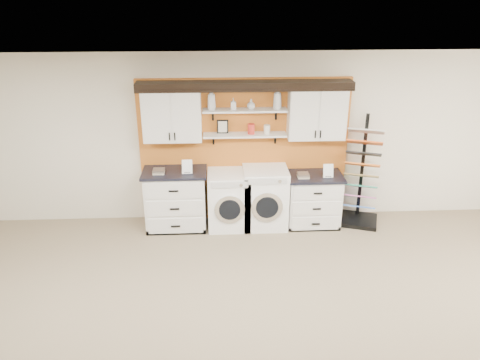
{
  "coord_description": "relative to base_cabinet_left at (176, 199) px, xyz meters",
  "views": [
    {
      "loc": [
        -0.44,
        -3.29,
        3.77
      ],
      "look_at": [
        -0.15,
        2.3,
        1.39
      ],
      "focal_mm": 35.0,
      "sensor_mm": 36.0,
      "label": 1
    }
  ],
  "objects": [
    {
      "name": "ceiling",
      "position": [
        1.13,
        -3.64,
        2.3
      ],
      "size": [
        10.0,
        10.0,
        0.0
      ],
      "primitive_type": "plane",
      "rotation": [
        3.14,
        0.0,
        0.0
      ],
      "color": "white",
      "rests_on": "wall_back"
    },
    {
      "name": "wall_back",
      "position": [
        1.13,
        0.36,
        0.9
      ],
      "size": [
        10.0,
        0.0,
        10.0
      ],
      "primitive_type": "plane",
      "rotation": [
        1.57,
        0.0,
        0.0
      ],
      "color": "silver",
      "rests_on": "floor"
    },
    {
      "name": "accent_panel",
      "position": [
        1.13,
        0.32,
        0.7
      ],
      "size": [
        3.4,
        0.07,
        2.4
      ],
      "primitive_type": "cube",
      "color": "#BC6420",
      "rests_on": "wall_back"
    },
    {
      "name": "upper_cabinet_left",
      "position": [
        -0.0,
        0.15,
        1.38
      ],
      "size": [
        0.9,
        0.35,
        0.84
      ],
      "color": "silver",
      "rests_on": "wall_back"
    },
    {
      "name": "upper_cabinet_right",
      "position": [
        2.26,
        0.15,
        1.38
      ],
      "size": [
        0.9,
        0.35,
        0.84
      ],
      "color": "silver",
      "rests_on": "wall_back"
    },
    {
      "name": "shelf_lower",
      "position": [
        1.13,
        0.16,
        1.03
      ],
      "size": [
        1.32,
        0.28,
        0.03
      ],
      "primitive_type": "cube",
      "color": "silver",
      "rests_on": "wall_back"
    },
    {
      "name": "shelf_upper",
      "position": [
        1.13,
        0.16,
        1.43
      ],
      "size": [
        1.32,
        0.28,
        0.03
      ],
      "primitive_type": "cube",
      "color": "silver",
      "rests_on": "wall_back"
    },
    {
      "name": "crown_molding",
      "position": [
        1.13,
        0.17,
        1.83
      ],
      "size": [
        3.3,
        0.41,
        0.13
      ],
      "color": "black",
      "rests_on": "wall_back"
    },
    {
      "name": "picture_frame",
      "position": [
        0.78,
        0.21,
        1.16
      ],
      "size": [
        0.18,
        0.02,
        0.22
      ],
      "color": "black",
      "rests_on": "shelf_lower"
    },
    {
      "name": "canister_red",
      "position": [
        1.23,
        0.16,
        1.13
      ],
      "size": [
        0.11,
        0.11,
        0.16
      ],
      "primitive_type": "cylinder",
      "color": "red",
      "rests_on": "shelf_lower"
    },
    {
      "name": "canister_cream",
      "position": [
        1.48,
        0.16,
        1.12
      ],
      "size": [
        0.1,
        0.1,
        0.14
      ],
      "primitive_type": "cylinder",
      "color": "silver",
      "rests_on": "shelf_lower"
    },
    {
      "name": "base_cabinet_left",
      "position": [
        0.0,
        0.0,
        0.0
      ],
      "size": [
        1.02,
        0.66,
        1.0
      ],
      "color": "silver",
      "rests_on": "floor"
    },
    {
      "name": "base_cabinet_right",
      "position": [
        2.26,
        0.0,
        -0.05
      ],
      "size": [
        0.9,
        0.66,
        0.89
      ],
      "color": "silver",
      "rests_on": "floor"
    },
    {
      "name": "washer",
      "position": [
        0.86,
        -0.0,
        -0.02
      ],
      "size": [
        0.68,
        0.71,
        0.95
      ],
      "color": "white",
      "rests_on": "floor"
    },
    {
      "name": "dryer",
      "position": [
        1.46,
        -0.0,
        0.0
      ],
      "size": [
        0.72,
        0.71,
        1.0
      ],
      "color": "white",
      "rests_on": "floor"
    },
    {
      "name": "sample_rack",
      "position": [
        3.04,
        0.04,
        0.07
      ],
      "size": [
        0.81,
        0.75,
        1.83
      ],
      "rotation": [
        0.0,
        0.0,
        -0.34
      ],
      "color": "black",
      "rests_on": "floor"
    },
    {
      "name": "soap_bottle_a",
      "position": [
        0.62,
        0.16,
        1.61
      ],
      "size": [
        0.15,
        0.16,
        0.33
      ],
      "primitive_type": "imported",
      "rotation": [
        0.0,
        0.0,
        2.89
      ],
      "color": "silver",
      "rests_on": "shelf_upper"
    },
    {
      "name": "soap_bottle_b",
      "position": [
        0.95,
        0.16,
        1.53
      ],
      "size": [
        0.08,
        0.08,
        0.18
      ],
      "primitive_type": "imported",
      "rotation": [
        0.0,
        0.0,
        3.18
      ],
      "color": "silver",
      "rests_on": "shelf_upper"
    },
    {
      "name": "soap_bottle_c",
      "position": [
        1.22,
        0.16,
        1.53
      ],
      "size": [
        0.17,
        0.17,
        0.16
      ],
      "primitive_type": "imported",
      "rotation": [
        0.0,
        0.0,
        0.5
      ],
      "color": "silver",
      "rests_on": "shelf_upper"
    },
    {
      "name": "soap_bottle_d",
      "position": [
        1.63,
        0.16,
        1.62
      ],
      "size": [
        0.16,
        0.16,
        0.34
      ],
      "primitive_type": "imported",
      "rotation": [
        0.0,
        0.0,
        -0.24
      ],
      "color": "silver",
      "rests_on": "shelf_upper"
    }
  ]
}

